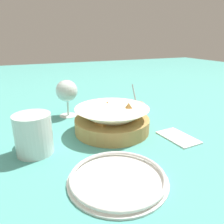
# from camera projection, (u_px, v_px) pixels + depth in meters

# --- Properties ---
(ground_plane) EXTENTS (4.00, 4.00, 0.00)m
(ground_plane) POSITION_uv_depth(u_px,v_px,m) (120.00, 133.00, 0.68)
(ground_plane) COLOR teal
(food_basket) EXTENTS (0.23, 0.23, 0.10)m
(food_basket) POSITION_uv_depth(u_px,v_px,m) (112.00, 121.00, 0.69)
(food_basket) COLOR #B2894C
(food_basket) RESTS_ON ground_plane
(sauce_cup) EXTENTS (0.07, 0.06, 0.11)m
(sauce_cup) POSITION_uv_depth(u_px,v_px,m) (136.00, 107.00, 0.86)
(sauce_cup) COLOR #B7B7BC
(sauce_cup) RESTS_ON ground_plane
(wine_glass) EXTENTS (0.08, 0.08, 0.14)m
(wine_glass) POSITION_uv_depth(u_px,v_px,m) (67.00, 92.00, 0.80)
(wine_glass) COLOR silver
(wine_glass) RESTS_ON ground_plane
(beer_mug) EXTENTS (0.13, 0.09, 0.10)m
(beer_mug) POSITION_uv_depth(u_px,v_px,m) (34.00, 135.00, 0.55)
(beer_mug) COLOR silver
(beer_mug) RESTS_ON ground_plane
(side_plate) EXTENTS (0.21, 0.21, 0.01)m
(side_plate) POSITION_uv_depth(u_px,v_px,m) (118.00, 178.00, 0.45)
(side_plate) COLOR white
(side_plate) RESTS_ON ground_plane
(napkin) EXTENTS (0.13, 0.08, 0.01)m
(napkin) POSITION_uv_depth(u_px,v_px,m) (178.00, 137.00, 0.65)
(napkin) COLOR white
(napkin) RESTS_ON ground_plane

